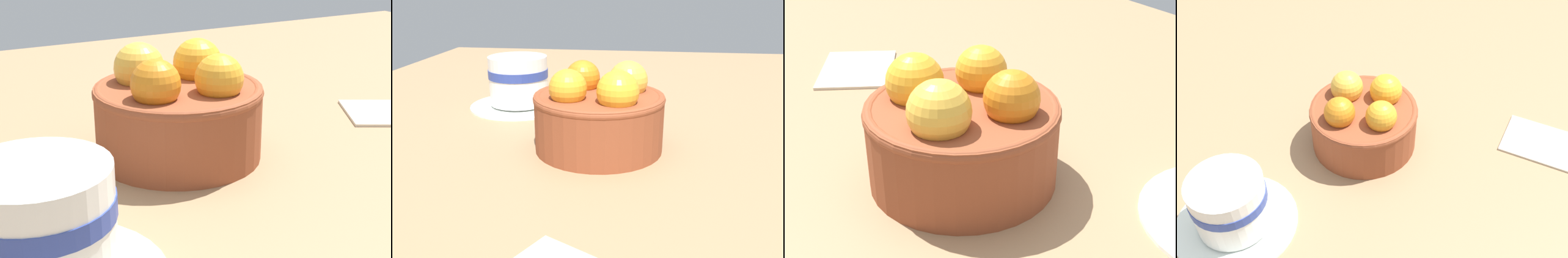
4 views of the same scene
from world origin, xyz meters
TOP-DOWN VIEW (x-y plane):
  - ground_plane at (0.00, 0.00)cm, footprint 146.10×98.78cm
  - terracotta_bowl at (0.01, 0.06)cm, footprint 14.97×14.97cm
  - folded_napkin at (25.84, -0.86)cm, footprint 13.32×12.18cm

SIDE VIEW (x-z plane):
  - ground_plane at x=0.00cm, z-range -4.39..0.00cm
  - folded_napkin at x=25.84cm, z-range 0.00..0.60cm
  - terracotta_bowl at x=0.01cm, z-range -0.67..9.32cm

